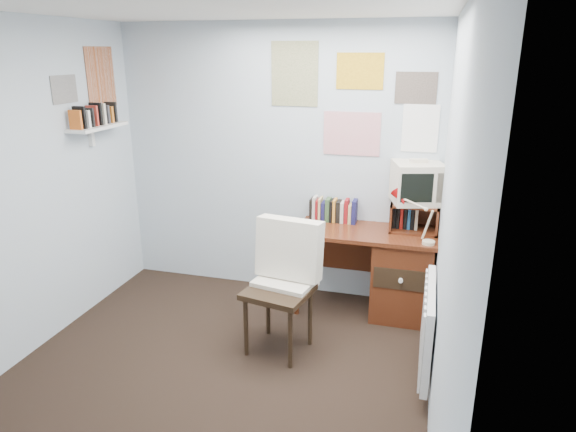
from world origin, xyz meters
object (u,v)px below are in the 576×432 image
crt_tv (417,181)px  wall_shelf (98,127)px  radiator (428,327)px  desk (396,271)px  tv_riser (414,217)px  desk_chair (278,292)px  desk_lamp (430,222)px

crt_tv → wall_shelf: wall_shelf is taller
crt_tv → radiator: crt_tv is taller
crt_tv → radiator: (0.17, -1.06, -0.78)m
desk → tv_riser: 0.51m
desk_chair → wall_shelf: (-1.75, 0.46, 1.12)m
desk → desk_lamp: 0.63m
desk_chair → tv_riser: tv_riser is taller
desk_lamp → crt_tv: size_ratio=0.93×
desk → crt_tv: bearing=47.4°
desk_chair → tv_riser: bearing=56.2°
radiator → wall_shelf: size_ratio=1.29×
desk_chair → crt_tv: 1.52m
desk_chair → radiator: bearing=6.2°
radiator → crt_tv: bearing=99.0°
desk_lamp → crt_tv: bearing=105.8°
tv_riser → crt_tv: 0.31m
desk_chair → desk_lamp: 1.33m
crt_tv → desk_lamp: bearing=-84.0°
crt_tv → wall_shelf: (-2.69, -0.51, 0.42)m
tv_riser → crt_tv: size_ratio=1.01×
tv_riser → crt_tv: bearing=86.6°
desk_lamp → radiator: 0.90m
desk → tv_riser: size_ratio=3.00×
desk_chair → wall_shelf: wall_shelf is taller
tv_riser → radiator: 1.15m
desk → crt_tv: crt_tv is taller
radiator → wall_shelf: wall_shelf is taller
desk_lamp → crt_tv: (-0.13, 0.33, 0.25)m
desk_lamp → desk_chair: bearing=-155.4°
radiator → desk: bearing=107.2°
tv_riser → desk_chair: bearing=-134.8°
tv_riser → radiator: tv_riser is taller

